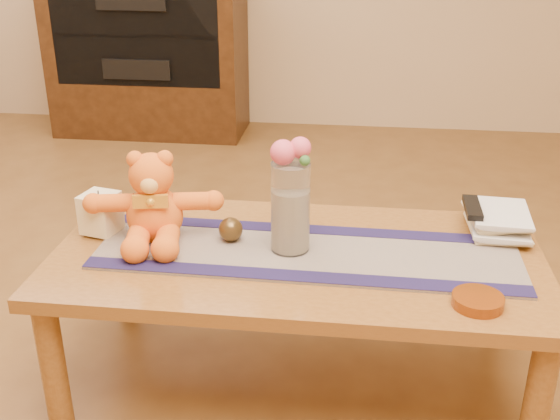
# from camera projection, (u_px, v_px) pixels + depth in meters

# --- Properties ---
(floor) EXTENTS (5.50, 5.50, 0.00)m
(floor) POSITION_uv_depth(u_px,v_px,m) (296.00, 379.00, 2.13)
(floor) COLOR brown
(floor) RESTS_ON ground
(coffee_table_top) EXTENTS (1.40, 0.70, 0.04)m
(coffee_table_top) POSITION_uv_depth(u_px,v_px,m) (297.00, 258.00, 1.95)
(coffee_table_top) COLOR brown
(coffee_table_top) RESTS_ON floor
(table_leg_fl) EXTENTS (0.07, 0.07, 0.41)m
(table_leg_fl) POSITION_uv_depth(u_px,v_px,m) (53.00, 367.00, 1.85)
(table_leg_fl) COLOR brown
(table_leg_fl) RESTS_ON floor
(table_leg_fr) EXTENTS (0.07, 0.07, 0.41)m
(table_leg_fr) POSITION_uv_depth(u_px,v_px,m) (537.00, 406.00, 1.71)
(table_leg_fr) COLOR brown
(table_leg_fr) RESTS_ON floor
(table_leg_bl) EXTENTS (0.07, 0.07, 0.41)m
(table_leg_bl) POSITION_uv_depth(u_px,v_px,m) (124.00, 266.00, 2.38)
(table_leg_bl) COLOR brown
(table_leg_bl) RESTS_ON floor
(table_leg_br) EXTENTS (0.07, 0.07, 0.41)m
(table_leg_br) POSITION_uv_depth(u_px,v_px,m) (498.00, 289.00, 2.23)
(table_leg_br) COLOR brown
(table_leg_br) RESTS_ON floor
(persian_runner) EXTENTS (1.20, 0.36, 0.01)m
(persian_runner) POSITION_uv_depth(u_px,v_px,m) (307.00, 253.00, 1.93)
(persian_runner) COLOR #201845
(persian_runner) RESTS_ON coffee_table_top
(runner_border_near) EXTENTS (1.20, 0.07, 0.00)m
(runner_border_near) POSITION_uv_depth(u_px,v_px,m) (301.00, 276.00, 1.80)
(runner_border_near) COLOR #1A153F
(runner_border_near) RESTS_ON persian_runner
(runner_border_far) EXTENTS (1.20, 0.07, 0.00)m
(runner_border_far) POSITION_uv_depth(u_px,v_px,m) (312.00, 229.00, 2.06)
(runner_border_far) COLOR #1A153F
(runner_border_far) RESTS_ON persian_runner
(teddy_bear) EXTENTS (0.43, 0.37, 0.25)m
(teddy_bear) POSITION_uv_depth(u_px,v_px,m) (153.00, 197.00, 1.96)
(teddy_bear) COLOR orange
(teddy_bear) RESTS_ON persian_runner
(pillar_candle) EXTENTS (0.12, 0.12, 0.12)m
(pillar_candle) POSITION_uv_depth(u_px,v_px,m) (101.00, 213.00, 2.03)
(pillar_candle) COLOR #F4E6B3
(pillar_candle) RESTS_ON persian_runner
(candle_wick) EXTENTS (0.00, 0.00, 0.01)m
(candle_wick) POSITION_uv_depth(u_px,v_px,m) (98.00, 193.00, 2.00)
(candle_wick) COLOR black
(candle_wick) RESTS_ON pillar_candle
(glass_vase) EXTENTS (0.11, 0.11, 0.26)m
(glass_vase) POSITION_uv_depth(u_px,v_px,m) (290.00, 207.00, 1.89)
(glass_vase) COLOR silver
(glass_vase) RESTS_ON persian_runner
(potpourri_fill) EXTENTS (0.09, 0.09, 0.18)m
(potpourri_fill) POSITION_uv_depth(u_px,v_px,m) (290.00, 220.00, 1.91)
(potpourri_fill) COLOR beige
(potpourri_fill) RESTS_ON glass_vase
(rose_left) EXTENTS (0.07, 0.07, 0.07)m
(rose_left) POSITION_uv_depth(u_px,v_px,m) (283.00, 152.00, 1.82)
(rose_left) COLOR #DC4D68
(rose_left) RESTS_ON glass_vase
(rose_right) EXTENTS (0.06, 0.06, 0.06)m
(rose_right) POSITION_uv_depth(u_px,v_px,m) (300.00, 148.00, 1.82)
(rose_right) COLOR #DC4D68
(rose_right) RESTS_ON glass_vase
(blue_flower_back) EXTENTS (0.04, 0.04, 0.04)m
(blue_flower_back) POSITION_uv_depth(u_px,v_px,m) (296.00, 150.00, 1.86)
(blue_flower_back) COLOR #494E9E
(blue_flower_back) RESTS_ON glass_vase
(blue_flower_side) EXTENTS (0.04, 0.04, 0.04)m
(blue_flower_side) POSITION_uv_depth(u_px,v_px,m) (281.00, 154.00, 1.85)
(blue_flower_side) COLOR #494E9E
(blue_flower_side) RESTS_ON glass_vase
(leaf_sprig) EXTENTS (0.03, 0.03, 0.03)m
(leaf_sprig) POSITION_uv_depth(u_px,v_px,m) (305.00, 161.00, 1.81)
(leaf_sprig) COLOR #33662D
(leaf_sprig) RESTS_ON glass_vase
(bronze_ball) EXTENTS (0.09, 0.09, 0.07)m
(bronze_ball) POSITION_uv_depth(u_px,v_px,m) (231.00, 229.00, 1.98)
(bronze_ball) COLOR #493518
(bronze_ball) RESTS_ON persian_runner
(book_bottom) EXTENTS (0.17, 0.23, 0.02)m
(book_bottom) POSITION_uv_depth(u_px,v_px,m) (469.00, 229.00, 2.06)
(book_bottom) COLOR beige
(book_bottom) RESTS_ON coffee_table_top
(book_lower) EXTENTS (0.19, 0.24, 0.02)m
(book_lower) POSITION_uv_depth(u_px,v_px,m) (472.00, 224.00, 2.05)
(book_lower) COLOR beige
(book_lower) RESTS_ON book_bottom
(book_upper) EXTENTS (0.19, 0.24, 0.02)m
(book_upper) POSITION_uv_depth(u_px,v_px,m) (469.00, 217.00, 2.05)
(book_upper) COLOR beige
(book_upper) RESTS_ON book_lower
(book_top) EXTENTS (0.18, 0.23, 0.02)m
(book_top) POSITION_uv_depth(u_px,v_px,m) (473.00, 212.00, 2.04)
(book_top) COLOR beige
(book_top) RESTS_ON book_upper
(tv_remote) EXTENTS (0.05, 0.16, 0.02)m
(tv_remote) POSITION_uv_depth(u_px,v_px,m) (472.00, 208.00, 2.02)
(tv_remote) COLOR black
(tv_remote) RESTS_ON book_top
(amber_dish) EXTENTS (0.17, 0.17, 0.03)m
(amber_dish) POSITION_uv_depth(u_px,v_px,m) (478.00, 301.00, 1.67)
(amber_dish) COLOR #BF5914
(amber_dish) RESTS_ON coffee_table_top
(media_cabinet) EXTENTS (1.20, 0.50, 1.10)m
(media_cabinet) POSITION_uv_depth(u_px,v_px,m) (148.00, 47.00, 4.28)
(media_cabinet) COLOR black
(media_cabinet) RESTS_ON floor
(cabinet_cavity) EXTENTS (1.02, 0.03, 0.61)m
(cabinet_cavity) POSITION_uv_depth(u_px,v_px,m) (135.00, 36.00, 4.03)
(cabinet_cavity) COLOR black
(cabinet_cavity) RESTS_ON media_cabinet
(cabinet_shelf) EXTENTS (1.02, 0.20, 0.02)m
(cabinet_shelf) POSITION_uv_depth(u_px,v_px,m) (139.00, 33.00, 4.10)
(cabinet_shelf) COLOR black
(cabinet_shelf) RESTS_ON media_cabinet
(stereo_lower) EXTENTS (0.42, 0.28, 0.12)m
(stereo_lower) POSITION_uv_depth(u_px,v_px,m) (143.00, 65.00, 4.20)
(stereo_lower) COLOR black
(stereo_lower) RESTS_ON media_cabinet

